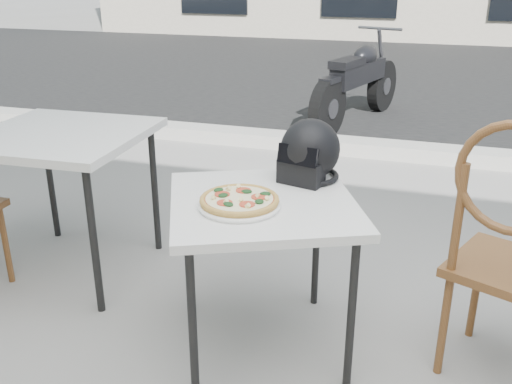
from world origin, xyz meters
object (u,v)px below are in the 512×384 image
(plate, at_px, (239,205))
(helmet, at_px, (309,153))
(cafe_table_main, at_px, (263,214))
(cafe_chair_main, at_px, (510,244))
(pizza, at_px, (239,200))
(cafe_table_side, at_px, (61,145))
(motorcycle, at_px, (358,83))

(plate, xyz_separation_m, helmet, (0.18, 0.39, 0.11))
(cafe_table_main, distance_m, cafe_chair_main, 0.92)
(plate, relative_size, cafe_chair_main, 0.31)
(pizza, height_order, helmet, helmet)
(pizza, xyz_separation_m, helmet, (0.18, 0.39, 0.08))
(cafe_table_main, xyz_separation_m, cafe_chair_main, (0.92, 0.05, -0.02))
(plate, xyz_separation_m, pizza, (0.00, 0.00, 0.02))
(cafe_table_main, bearing_deg, cafe_table_side, 163.68)
(pizza, distance_m, helmet, 0.43)
(pizza, bearing_deg, cafe_chair_main, 8.89)
(pizza, xyz_separation_m, motorcycle, (-0.10, 4.00, -0.30))
(cafe_chair_main, height_order, cafe_table_side, cafe_chair_main)
(cafe_table_main, bearing_deg, motorcycle, 92.32)
(cafe_chair_main, relative_size, cafe_table_side, 1.28)
(pizza, relative_size, helmet, 1.13)
(motorcycle, bearing_deg, plate, -71.96)
(pizza, relative_size, motorcycle, 0.20)
(plate, bearing_deg, cafe_chair_main, 8.90)
(cafe_table_side, bearing_deg, plate, -21.82)
(cafe_table_main, bearing_deg, pizza, -122.27)
(cafe_table_main, xyz_separation_m, motorcycle, (-0.16, 3.90, -0.21))
(cafe_table_main, relative_size, pizza, 2.65)
(cafe_chair_main, xyz_separation_m, motorcycle, (-1.07, 3.84, -0.19))
(helmet, bearing_deg, pizza, -100.73)
(motorcycle, bearing_deg, cafe_chair_main, -57.72)
(cafe_table_main, bearing_deg, plate, -122.22)
(cafe_table_main, height_order, motorcycle, motorcycle)
(cafe_table_main, relative_size, plate, 2.85)
(pizza, relative_size, cafe_table_side, 0.42)
(pizza, relative_size, cafe_chair_main, 0.33)
(cafe_chair_main, bearing_deg, cafe_table_main, 26.66)
(cafe_chair_main, bearing_deg, pizza, 32.18)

